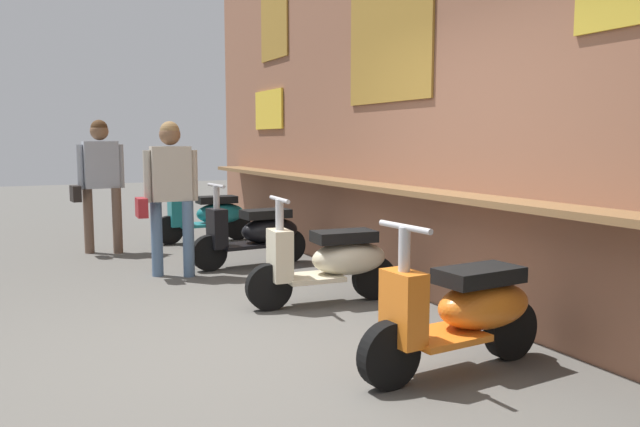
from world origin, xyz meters
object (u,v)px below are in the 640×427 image
scooter_teal (209,215)px  shopper_with_handbag (100,172)px  shopper_browsing (170,183)px  scooter_black (257,233)px  scooter_orange (464,310)px  scooter_cream (332,261)px

scooter_teal → shopper_with_handbag: bearing=11.7°
shopper_browsing → scooter_black: bearing=100.6°
scooter_orange → scooter_cream: bearing=-94.3°
scooter_orange → shopper_browsing: size_ratio=0.85×
scooter_black → scooter_cream: (1.90, -0.00, 0.00)m
scooter_black → shopper_with_handbag: shopper_with_handbag is taller
scooter_black → shopper_browsing: bearing=4.1°
scooter_orange → shopper_with_handbag: (-5.36, -1.50, 0.66)m
scooter_orange → shopper_browsing: shopper_browsing is taller
scooter_black → shopper_with_handbag: size_ratio=0.82×
scooter_black → scooter_orange: bearing=86.1°
scooter_orange → shopper_with_handbag: shopper_with_handbag is taller
scooter_black → shopper_with_handbag: bearing=-51.4°
scooter_teal → shopper_browsing: (2.09, -1.02, 0.61)m
shopper_with_handbag → shopper_browsing: shopper_with_handbag is taller
shopper_browsing → shopper_with_handbag: bearing=-162.3°
scooter_black → shopper_with_handbag: 2.32m
scooter_cream → scooter_teal: bearing=-85.5°
scooter_black → shopper_browsing: 1.20m
scooter_cream → shopper_browsing: size_ratio=0.85×
scooter_black → shopper_browsing: size_ratio=0.85×
scooter_cream → shopper_with_handbag: 3.90m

